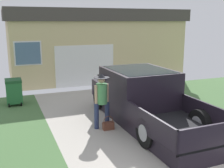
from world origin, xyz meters
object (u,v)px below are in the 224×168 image
object	(u,v)px
person_with_hat	(102,96)
handbag	(108,125)
house_with_garage	(89,42)
wheeled_trash_bin	(14,91)
pickup_truck	(142,98)

from	to	relation	value
person_with_hat	handbag	bearing A→B (deg)	-73.34
handbag	house_with_garage	xyz separation A→B (m)	(2.18, 9.05, 1.79)
handbag	wheeled_trash_bin	xyz separation A→B (m)	(-2.49, 3.76, 0.41)
handbag	wheeled_trash_bin	world-z (taller)	wheeled_trash_bin
pickup_truck	house_with_garage	bearing A→B (deg)	83.57
person_with_hat	wheeled_trash_bin	world-z (taller)	person_with_hat
pickup_truck	house_with_garage	size ratio (longest dim) A/B	0.58
pickup_truck	wheeled_trash_bin	world-z (taller)	pickup_truck
pickup_truck	handbag	world-z (taller)	pickup_truck
person_with_hat	handbag	distance (m)	0.89
handbag	pickup_truck	bearing A→B (deg)	17.17
wheeled_trash_bin	handbag	bearing A→B (deg)	-56.48
handbag	house_with_garage	world-z (taller)	house_with_garage
pickup_truck	house_with_garage	world-z (taller)	house_with_garage
wheeled_trash_bin	person_with_hat	bearing A→B (deg)	-56.02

